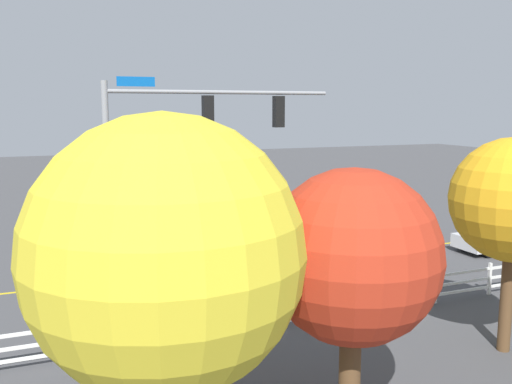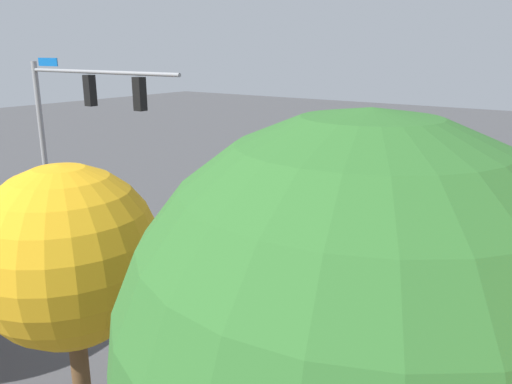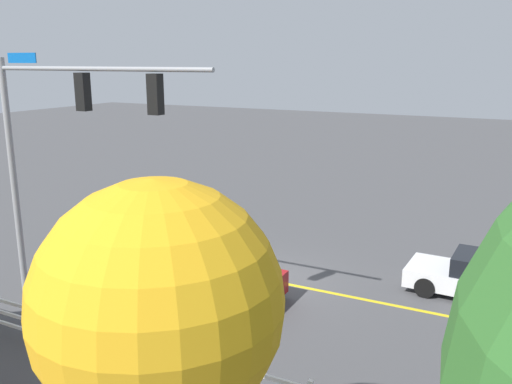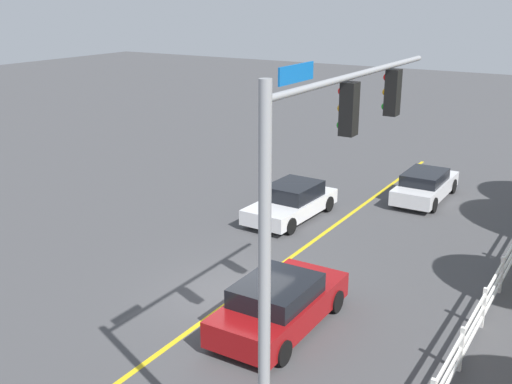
# 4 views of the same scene
# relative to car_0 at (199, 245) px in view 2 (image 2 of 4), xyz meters

# --- Properties ---
(ground_plane) EXTENTS (120.00, 120.00, 0.00)m
(ground_plane) POSITION_rel_car_0_xyz_m (-1.02, -1.93, -0.70)
(ground_plane) COLOR #444447
(lane_center_stripe) EXTENTS (28.00, 0.16, 0.01)m
(lane_center_stripe) POSITION_rel_car_0_xyz_m (-5.02, -1.93, -0.69)
(lane_center_stripe) COLOR gold
(lane_center_stripe) RESTS_ON ground_plane
(signal_assembly) EXTENTS (7.23, 0.38, 7.47)m
(signal_assembly) POSITION_rel_car_0_xyz_m (3.18, 2.62, 4.54)
(signal_assembly) COLOR gray
(signal_assembly) RESTS_ON ground_plane
(car_0) EXTENTS (4.49, 2.06, 1.42)m
(car_0) POSITION_rel_car_0_xyz_m (0.00, 0.00, 0.00)
(car_0) COLOR maroon
(car_0) RESTS_ON ground_plane
(car_2) EXTENTS (4.57, 2.10, 1.37)m
(car_2) POSITION_rel_car_0_xyz_m (-7.72, -3.79, -0.03)
(car_2) COLOR silver
(car_2) RESTS_ON ground_plane
(white_rail_fence) EXTENTS (26.10, 0.10, 1.15)m
(white_rail_fence) POSITION_rel_car_0_xyz_m (-4.02, 4.60, -0.10)
(white_rail_fence) COLOR white
(white_rail_fence) RESTS_ON ground_plane
(tree_0) EXTENTS (4.63, 4.63, 7.25)m
(tree_0) POSITION_rel_car_0_xyz_m (-10.37, 9.15, 4.23)
(tree_0) COLOR brown
(tree_0) RESTS_ON ground_plane
(tree_2) EXTENTS (3.31, 3.31, 5.85)m
(tree_2) POSITION_rel_car_0_xyz_m (-4.46, 8.30, 3.47)
(tree_2) COLOR brown
(tree_2) RESTS_ON ground_plane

